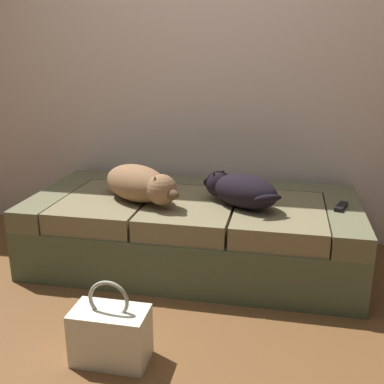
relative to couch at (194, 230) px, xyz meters
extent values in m
plane|color=brown|center=(0.00, -0.98, -0.21)|extent=(10.00, 10.00, 0.00)
cube|color=beige|center=(0.00, 0.58, 1.19)|extent=(6.40, 0.10, 2.80)
cube|color=#4E5A3E|center=(0.00, 0.00, -0.06)|extent=(1.94, 0.93, 0.30)
cube|color=#656346|center=(-0.87, 0.00, 0.15)|extent=(0.20, 0.93, 0.12)
cube|color=#656346|center=(0.87, 0.00, 0.15)|extent=(0.20, 0.93, 0.12)
cube|color=#656346|center=(0.00, 0.37, 0.15)|extent=(1.54, 0.20, 0.12)
cube|color=olive|center=(-0.51, -0.10, 0.15)|extent=(0.50, 0.72, 0.12)
cube|color=olive|center=(0.00, -0.10, 0.15)|extent=(0.50, 0.72, 0.12)
cube|color=olive|center=(0.51, -0.10, 0.15)|extent=(0.50, 0.72, 0.12)
ellipsoid|color=#8E6544|center=(-0.32, -0.11, 0.32)|extent=(0.53, 0.47, 0.21)
sphere|color=#8E6544|center=(-0.13, -0.23, 0.32)|extent=(0.17, 0.17, 0.17)
ellipsoid|color=brown|center=(-0.07, -0.27, 0.31)|extent=(0.12, 0.11, 0.06)
cone|color=brown|center=(-0.11, -0.19, 0.39)|extent=(0.04, 0.04, 0.05)
cone|color=brown|center=(-0.16, -0.27, 0.39)|extent=(0.04, 0.04, 0.05)
ellipsoid|color=#8E6544|center=(-0.46, 0.04, 0.33)|extent=(0.18, 0.13, 0.05)
ellipsoid|color=black|center=(0.32, -0.11, 0.31)|extent=(0.47, 0.41, 0.19)
sphere|color=black|center=(0.15, -0.01, 0.31)|extent=(0.15, 0.15, 0.15)
ellipsoid|color=black|center=(0.09, 0.02, 0.30)|extent=(0.10, 0.09, 0.05)
cone|color=black|center=(0.13, -0.05, 0.37)|extent=(0.04, 0.04, 0.04)
cone|color=black|center=(0.17, 0.02, 0.37)|extent=(0.04, 0.04, 0.04)
ellipsoid|color=black|center=(0.45, -0.25, 0.32)|extent=(0.16, 0.12, 0.04)
cube|color=black|center=(0.85, -0.03, 0.22)|extent=(0.09, 0.16, 0.02)
cube|color=white|center=(-0.15, -1.01, -0.09)|extent=(0.32, 0.18, 0.24)
torus|color=#A7A492|center=(-0.15, -1.01, 0.08)|extent=(0.18, 0.02, 0.18)
camera|label=1|loc=(0.52, -2.58, 1.07)|focal=43.08mm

